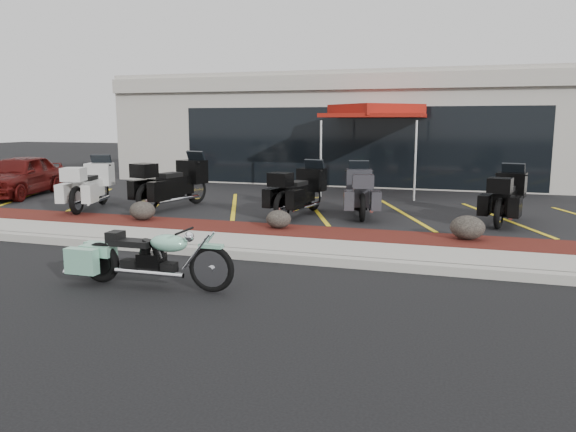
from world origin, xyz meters
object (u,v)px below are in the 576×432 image
(touring_white, at_px, (102,180))
(popup_canopy, at_px, (375,113))
(traffic_cone, at_px, (313,189))
(parked_car, at_px, (19,176))
(hero_cruiser, at_px, (211,262))

(touring_white, bearing_deg, popup_canopy, -69.57)
(popup_canopy, bearing_deg, traffic_cone, -121.08)
(parked_car, relative_size, traffic_cone, 8.74)
(hero_cruiser, bearing_deg, popup_canopy, 86.20)
(hero_cruiser, distance_m, traffic_cone, 9.15)
(touring_white, relative_size, parked_car, 0.64)
(hero_cruiser, height_order, popup_canopy, popup_canopy)
(hero_cruiser, distance_m, touring_white, 8.26)
(touring_white, distance_m, traffic_cone, 5.91)
(hero_cruiser, bearing_deg, parked_car, 144.43)
(hero_cruiser, xyz_separation_m, popup_canopy, (0.58, 10.40, 2.15))
(traffic_cone, distance_m, popup_canopy, 3.04)
(traffic_cone, bearing_deg, popup_canopy, 39.49)
(popup_canopy, bearing_deg, parked_car, -138.76)
(parked_car, distance_m, traffic_cone, 8.66)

